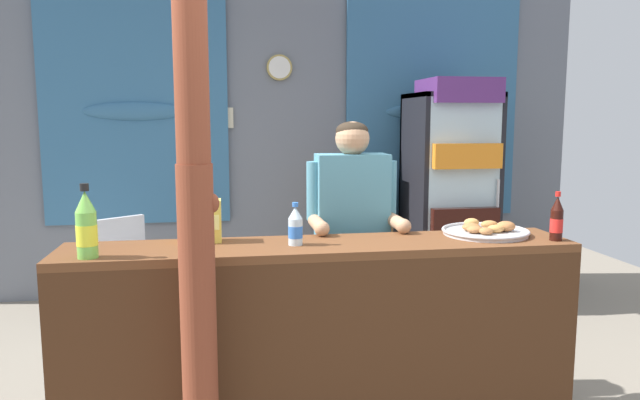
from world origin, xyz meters
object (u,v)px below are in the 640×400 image
object	(u,v)px
timber_post	(194,179)
soda_bottle_lime_soda	(86,227)
soda_bottle_cola	(557,220)
bottle_shelf_rack	(363,230)
stall_counter	(325,330)
pastry_tray	(485,231)
drink_fridge	(451,182)
shopkeeper	(352,225)
snack_box_instant_noodle	(200,221)
plastic_lawn_chair	(128,269)
soda_bottle_water	(295,227)

from	to	relation	value
timber_post	soda_bottle_lime_soda	size ratio (longest dim) A/B	8.68
soda_bottle_cola	bottle_shelf_rack	bearing A→B (deg)	99.97
stall_counter	soda_bottle_lime_soda	bearing A→B (deg)	-177.74
bottle_shelf_rack	pastry_tray	xyz separation A→B (m)	(0.14, -2.17, 0.40)
timber_post	drink_fridge	xyz separation A→B (m)	(2.03, 2.39, -0.30)
shopkeeper	soda_bottle_lime_soda	bearing A→B (deg)	-156.16
snack_box_instant_noodle	pastry_tray	distance (m)	1.46
drink_fridge	soda_bottle_cola	distance (m)	2.15
soda_bottle_lime_soda	plastic_lawn_chair	bearing A→B (deg)	94.03
shopkeeper	stall_counter	bearing A→B (deg)	-114.96
bottle_shelf_rack	shopkeeper	size ratio (longest dim) A/B	0.75
soda_bottle_water	snack_box_instant_noodle	xyz separation A→B (m)	(-0.45, 0.15, 0.02)
stall_counter	plastic_lawn_chair	size ratio (longest dim) A/B	2.88
timber_post	soda_bottle_cola	size ratio (longest dim) A/B	11.53
drink_fridge	soda_bottle_lime_soda	xyz separation A→B (m)	(-2.50, -2.15, 0.08)
bottle_shelf_rack	plastic_lawn_chair	size ratio (longest dim) A/B	1.37
bottle_shelf_rack	plastic_lawn_chair	xyz separation A→B (m)	(-1.92, -0.61, -0.12)
timber_post	plastic_lawn_chair	xyz separation A→B (m)	(-0.60, 2.02, -0.86)
snack_box_instant_noodle	drink_fridge	bearing A→B (deg)	42.79
timber_post	shopkeeper	bearing A→B (deg)	44.87
stall_counter	timber_post	xyz separation A→B (m)	(-0.58, -0.29, 0.77)
drink_fridge	soda_bottle_cola	bearing A→B (deg)	-97.86
stall_counter	soda_bottle_water	size ratio (longest dim) A/B	12.03
stall_counter	soda_bottle_water	world-z (taller)	soda_bottle_water
plastic_lawn_chair	snack_box_instant_noodle	xyz separation A→B (m)	(0.60, -1.51, 0.60)
bottle_shelf_rack	soda_bottle_water	size ratio (longest dim) A/B	5.72
soda_bottle_water	timber_post	bearing A→B (deg)	-140.81
stall_counter	soda_bottle_cola	xyz separation A→B (m)	(1.16, -0.03, 0.51)
stall_counter	shopkeeper	bearing A→B (deg)	65.04
soda_bottle_water	pastry_tray	size ratio (longest dim) A/B	0.46
timber_post	shopkeeper	world-z (taller)	timber_post
soda_bottle_cola	pastry_tray	world-z (taller)	soda_bottle_cola
plastic_lawn_chair	timber_post	bearing A→B (deg)	-73.51
shopkeeper	plastic_lawn_chair	bearing A→B (deg)	139.71
drink_fridge	soda_bottle_lime_soda	distance (m)	3.30
drink_fridge	soda_bottle_lime_soda	bearing A→B (deg)	-139.39
soda_bottle_cola	pastry_tray	distance (m)	0.35
stall_counter	drink_fridge	world-z (taller)	drink_fridge
shopkeeper	soda_bottle_lime_soda	distance (m)	1.42
soda_bottle_cola	snack_box_instant_noodle	size ratio (longest dim) A/B	1.18
snack_box_instant_noodle	soda_bottle_water	bearing A→B (deg)	-18.20
soda_bottle_water	soda_bottle_cola	distance (m)	1.29
stall_counter	bottle_shelf_rack	distance (m)	2.46
shopkeeper	soda_bottle_water	xyz separation A→B (m)	(-0.38, -0.45, 0.08)
snack_box_instant_noodle	plastic_lawn_chair	bearing A→B (deg)	111.54
bottle_shelf_rack	soda_bottle_lime_soda	xyz separation A→B (m)	(-1.79, -2.38, 0.51)
stall_counter	drink_fridge	xyz separation A→B (m)	(1.45, 2.10, 0.47)
soda_bottle_cola	pastry_tray	xyz separation A→B (m)	(-0.28, 0.20, -0.08)
shopkeeper	soda_bottle_cola	xyz separation A→B (m)	(0.91, -0.56, 0.10)
stall_counter	bottle_shelf_rack	bearing A→B (deg)	72.42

